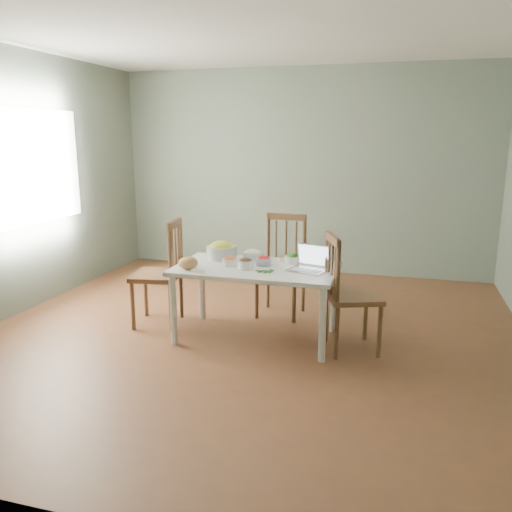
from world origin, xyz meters
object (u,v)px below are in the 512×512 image
(chair_left, at_px, (157,273))
(chair_right, at_px, (353,293))
(bread_boule, at_px, (188,263))
(bowl_squash, at_px, (222,250))
(laptop, at_px, (307,259))
(dining_table, at_px, (256,303))
(chair_far, at_px, (281,267))

(chair_left, xyz_separation_m, chair_right, (1.91, -0.12, -0.01))
(bread_boule, bearing_deg, bowl_squash, 70.91)
(bowl_squash, xyz_separation_m, laptop, (0.86, -0.23, 0.03))
(chair_left, relative_size, chair_right, 1.03)
(bowl_squash, bearing_deg, chair_left, -170.31)
(chair_left, bearing_deg, bread_boule, 45.69)
(chair_right, xyz_separation_m, laptop, (-0.41, 0.00, 0.28))
(dining_table, distance_m, chair_right, 0.89)
(bread_boule, height_order, bowl_squash, bowl_squash)
(chair_left, bearing_deg, laptop, 75.87)
(dining_table, xyz_separation_m, bowl_squash, (-0.40, 0.21, 0.42))
(dining_table, distance_m, chair_far, 0.70)
(dining_table, distance_m, bowl_squash, 0.62)
(chair_right, xyz_separation_m, bread_boule, (-1.43, -0.21, 0.22))
(chair_left, relative_size, bread_boule, 6.08)
(chair_far, height_order, chair_right, chair_far)
(chair_far, height_order, chair_left, chair_left)
(bread_boule, bearing_deg, dining_table, 23.20)
(laptop, bearing_deg, dining_table, -166.81)
(bread_boule, distance_m, laptop, 1.04)
(chair_far, xyz_separation_m, laptop, (0.39, -0.70, 0.27))
(chair_far, relative_size, chair_left, 0.99)
(dining_table, relative_size, chair_left, 1.38)
(chair_left, xyz_separation_m, laptop, (1.50, -0.12, 0.27))
(chair_right, bearing_deg, chair_far, 27.64)
(chair_left, height_order, laptop, chair_left)
(bread_boule, bearing_deg, laptop, 11.94)
(chair_right, bearing_deg, bread_boule, 77.31)
(dining_table, height_order, laptop, laptop)
(bowl_squash, relative_size, laptop, 0.92)
(chair_right, relative_size, laptop, 3.21)
(laptop, bearing_deg, chair_left, -168.67)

